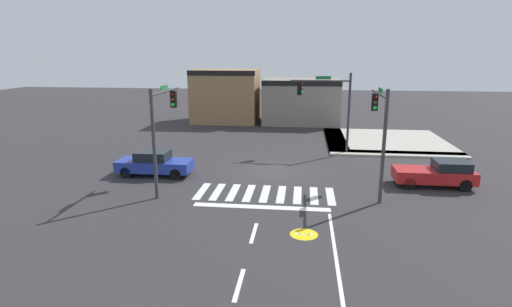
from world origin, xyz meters
TOP-DOWN VIEW (x-y plane):
  - ground_plane at (0.00, 0.00)m, footprint 120.00×120.00m
  - crosswalk_near at (0.00, -4.50)m, footprint 7.42×2.79m
  - lane_markings at (1.06, -12.74)m, footprint 6.80×24.25m
  - bike_detector_marking at (2.11, -9.39)m, footprint 1.19×1.19m
  - curb_corner_northeast at (8.49, 9.42)m, footprint 10.00×10.60m
  - storefront_row at (-2.43, 18.90)m, footprint 15.68×6.01m
  - traffic_signal_southwest at (-5.56, -4.30)m, footprint 0.32×4.49m
  - traffic_signal_southeast at (5.91, -3.67)m, footprint 0.32×4.50m
  - traffic_signal_northeast at (3.69, 5.26)m, footprint 4.43×0.32m
  - car_red at (9.57, -2.10)m, footprint 4.34×1.79m
  - car_blue at (-7.14, -1.87)m, footprint 4.57×1.79m

SIDE VIEW (x-z plane):
  - ground_plane at x=0.00m, z-range 0.00..0.00m
  - bike_detector_marking at x=2.11m, z-range 0.00..0.01m
  - crosswalk_near at x=0.00m, z-range 0.00..0.01m
  - lane_markings at x=1.06m, z-range 0.00..0.01m
  - curb_corner_northeast at x=8.49m, z-range 0.00..0.15m
  - car_red at x=9.57m, z-range 0.00..1.52m
  - car_blue at x=-7.14m, z-range 0.00..1.54m
  - storefront_row at x=-2.43m, z-range -0.22..5.42m
  - traffic_signal_southeast at x=5.91m, z-range 1.06..6.80m
  - traffic_signal_southwest at x=-5.56m, z-range 1.12..6.82m
  - traffic_signal_northeast at x=3.69m, z-range 1.04..7.04m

